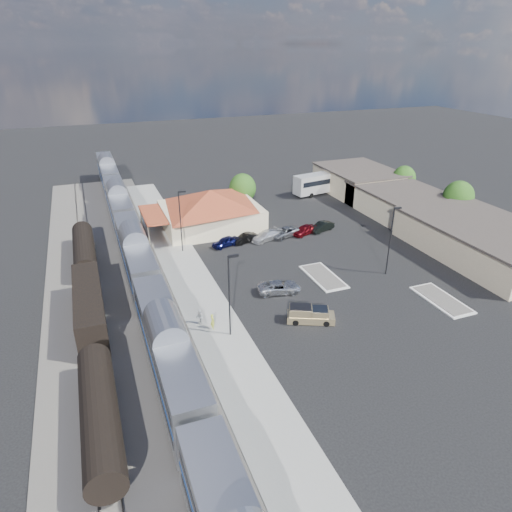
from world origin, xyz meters
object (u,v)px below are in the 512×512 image
object	(u,v)px
station_depot	(210,209)
suv	(280,287)
pickup_truck	(311,315)
coach_bus	(323,182)

from	to	relation	value
station_depot	suv	world-z (taller)	station_depot
pickup_truck	suv	world-z (taller)	pickup_truck
station_depot	pickup_truck	xyz separation A→B (m)	(2.38, -30.54, -2.31)
suv	coach_bus	bearing A→B (deg)	-24.00
station_depot	coach_bus	bearing A→B (deg)	21.16
station_depot	coach_bus	distance (m)	27.71
coach_bus	pickup_truck	bearing A→B (deg)	140.49
pickup_truck	suv	bearing A→B (deg)	29.29
pickup_truck	suv	xyz separation A→B (m)	(-0.59, 6.95, -0.10)
suv	coach_bus	distance (m)	41.33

